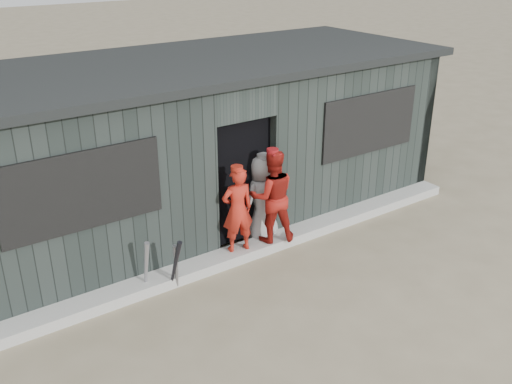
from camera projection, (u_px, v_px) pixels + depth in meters
ground at (338, 312)px, 7.19m from camera, size 80.00×80.00×0.00m
curb at (255, 248)px, 8.52m from camera, size 8.00×0.36×0.15m
bat_left at (146, 267)px, 7.40m from camera, size 0.07×0.26×0.81m
bat_mid at (176, 267)px, 7.51m from camera, size 0.13×0.19×0.70m
bat_right at (175, 265)px, 7.45m from camera, size 0.14×0.32×0.80m
player_red_left at (237, 210)px, 8.08m from camera, size 0.51×0.38×1.28m
player_red_right at (272, 196)px, 8.34m from camera, size 0.84×0.76×1.42m
player_grey_back at (262, 199)px, 8.64m from camera, size 0.76×0.58×1.40m
dugout at (196, 141)px, 9.30m from camera, size 8.30×3.30×2.62m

